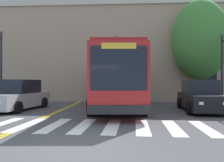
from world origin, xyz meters
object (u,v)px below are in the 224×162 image
Objects in this scene: car_black_far_lane at (200,97)px; street_tree_curbside_large at (200,40)px; car_silver_near_lane at (19,96)px; traffic_light_overhead at (120,59)px; city_bus at (116,79)px.

car_black_far_lane is 0.58× the size of street_tree_curbside_large.
car_black_far_lane is at bearing -109.14° from street_tree_curbside_large.
car_black_far_lane is (10.89, -0.16, -0.02)m from car_silver_near_lane.
traffic_light_overhead is 0.63× the size of street_tree_curbside_large.
street_tree_curbside_large is at bearing 27.45° from city_bus.
street_tree_curbside_large reaches higher than traffic_light_overhead.
car_silver_near_lane is 7.30m from traffic_light_overhead.
city_bus reaches higher than car_black_far_lane.
car_silver_near_lane is 0.95× the size of traffic_light_overhead.
city_bus reaches higher than car_silver_near_lane.
traffic_light_overhead is at bearing -165.37° from street_tree_curbside_large.
car_silver_near_lane is at bearing -168.98° from city_bus.
city_bus is 2.40× the size of car_black_far_lane.
traffic_light_overhead is (6.17, 2.91, 2.60)m from car_silver_near_lane.
car_black_far_lane is (4.93, -1.32, -1.11)m from city_bus.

